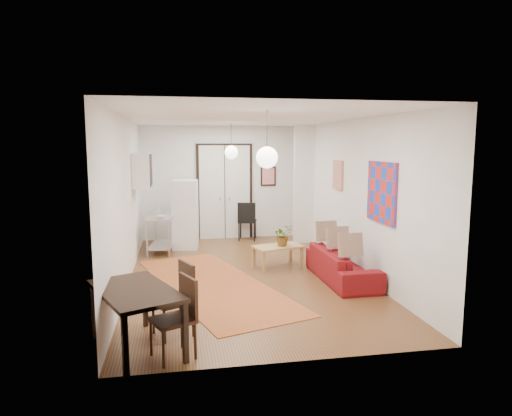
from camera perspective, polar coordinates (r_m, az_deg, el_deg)
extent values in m
plane|color=brown|center=(8.65, -1.34, -8.36)|extent=(7.00, 7.00, 0.00)
cube|color=white|center=(8.31, -1.41, 11.21)|extent=(4.20, 7.00, 0.02)
cube|color=white|center=(11.81, -3.97, 3.19)|extent=(4.20, 0.02, 2.90)
cube|color=white|center=(4.96, 4.81, -3.46)|extent=(4.20, 0.02, 2.90)
cube|color=white|center=(8.30, -15.86, 0.88)|extent=(0.02, 7.00, 2.90)
cube|color=white|center=(8.92, 12.09, 1.48)|extent=(0.02, 7.00, 2.90)
cube|color=white|center=(11.79, -3.94, 1.96)|extent=(1.44, 0.06, 2.50)
cube|color=white|center=(11.23, 6.00, 2.92)|extent=(0.50, 0.10, 2.90)
cube|color=white|center=(9.74, -14.04, 4.61)|extent=(0.35, 1.00, 0.70)
cube|color=red|center=(7.75, 15.44, 1.90)|extent=(0.05, 1.00, 1.00)
cube|color=beige|center=(9.62, 10.21, 4.09)|extent=(0.05, 0.50, 0.60)
cube|color=red|center=(11.95, 1.54, 3.98)|extent=(0.40, 0.03, 0.50)
cube|color=olive|center=(10.24, -14.71, 5.02)|extent=(0.03, 0.44, 0.54)
sphere|color=white|center=(10.28, -3.10, 6.95)|extent=(0.30, 0.30, 0.30)
cylinder|color=black|center=(10.28, -3.12, 9.18)|extent=(0.01, 0.01, 0.50)
sphere|color=white|center=(6.33, 1.38, 6.33)|extent=(0.30, 0.30, 0.30)
cylinder|color=black|center=(6.33, 1.39, 9.95)|extent=(0.01, 0.01, 0.50)
cube|color=#BF5D2F|center=(8.11, -5.40, -9.48)|extent=(2.78, 4.53, 0.01)
imported|color=maroon|center=(8.39, 10.70, -7.01)|extent=(0.79, 1.95, 0.57)
cube|color=tan|center=(9.12, 2.74, -4.86)|extent=(1.07, 0.79, 0.04)
cube|color=tan|center=(8.89, 0.34, -6.62)|extent=(0.07, 0.07, 0.38)
cube|color=tan|center=(9.07, 5.68, -6.35)|extent=(0.07, 0.07, 0.38)
cube|color=tan|center=(9.29, -0.14, -5.97)|extent=(0.07, 0.07, 0.38)
cube|color=tan|center=(9.47, 4.98, -5.73)|extent=(0.07, 0.07, 0.38)
imported|color=#3B6A30|center=(9.10, 3.37, -3.43)|extent=(0.42, 0.45, 0.42)
cube|color=silver|center=(10.49, -11.76, -1.04)|extent=(0.69, 1.16, 0.04)
cube|color=silver|center=(10.61, -11.66, -4.53)|extent=(0.65, 1.11, 0.03)
cylinder|color=silver|center=(10.07, -13.10, -3.82)|extent=(0.04, 0.04, 0.82)
cylinder|color=silver|center=(10.06, -10.44, -3.76)|extent=(0.04, 0.04, 0.82)
cylinder|color=silver|center=(11.06, -12.84, -2.76)|extent=(0.04, 0.04, 0.82)
cylinder|color=silver|center=(11.05, -10.42, -2.70)|extent=(0.04, 0.04, 0.82)
imported|color=white|center=(10.18, -11.81, -1.06)|extent=(0.24, 0.24, 0.05)
imported|color=teal|center=(10.72, -12.01, -0.28)|extent=(0.10, 0.10, 0.17)
cube|color=white|center=(10.77, -8.82, -0.81)|extent=(0.64, 0.64, 1.61)
cube|color=black|center=(5.61, -14.86, -9.98)|extent=(1.26, 1.55, 0.05)
cube|color=black|center=(5.20, -19.15, -16.08)|extent=(0.08, 0.08, 0.70)
cube|color=black|center=(5.14, -11.37, -16.09)|extent=(0.08, 0.08, 0.70)
cube|color=black|center=(6.36, -17.38, -11.51)|extent=(0.08, 0.08, 0.70)
cube|color=black|center=(6.31, -11.14, -11.45)|extent=(0.08, 0.08, 0.70)
cube|color=#321E10|center=(6.01, -10.38, -11.44)|extent=(0.58, 0.57, 0.04)
cube|color=#321E10|center=(6.13, -10.43, -8.59)|extent=(0.21, 0.41, 0.46)
cylinder|color=#321E10|center=(5.92, -12.15, -14.13)|extent=(0.03, 0.03, 0.45)
cylinder|color=#321E10|center=(5.91, -8.50, -14.05)|extent=(0.03, 0.03, 0.45)
cylinder|color=#321E10|center=(6.28, -12.03, -12.81)|extent=(0.03, 0.03, 0.45)
cylinder|color=#321E10|center=(6.27, -8.61, -12.74)|extent=(0.03, 0.03, 0.45)
cube|color=#321E10|center=(5.43, -10.40, -13.63)|extent=(0.58, 0.57, 0.04)
cube|color=#321E10|center=(5.53, -10.46, -10.43)|extent=(0.21, 0.41, 0.46)
cylinder|color=#321E10|center=(5.34, -12.39, -16.65)|extent=(0.03, 0.03, 0.45)
cylinder|color=#321E10|center=(5.34, -8.29, -16.56)|extent=(0.03, 0.03, 0.45)
cylinder|color=#321E10|center=(5.69, -12.24, -15.04)|extent=(0.03, 0.03, 0.45)
cylinder|color=#321E10|center=(5.69, -8.42, -14.96)|extent=(0.03, 0.03, 0.45)
cube|color=black|center=(11.66, -1.09, -1.65)|extent=(0.55, 0.55, 0.04)
cube|color=black|center=(11.82, -1.25, -0.24)|extent=(0.45, 0.15, 0.48)
cylinder|color=black|center=(11.48, -1.90, -3.03)|extent=(0.03, 0.03, 0.48)
cylinder|color=black|center=(11.54, 0.02, -2.96)|extent=(0.03, 0.03, 0.48)
cylinder|color=black|center=(11.86, -2.17, -2.67)|extent=(0.03, 0.03, 0.48)
cylinder|color=black|center=(11.92, -0.31, -2.61)|extent=(0.03, 0.03, 0.48)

